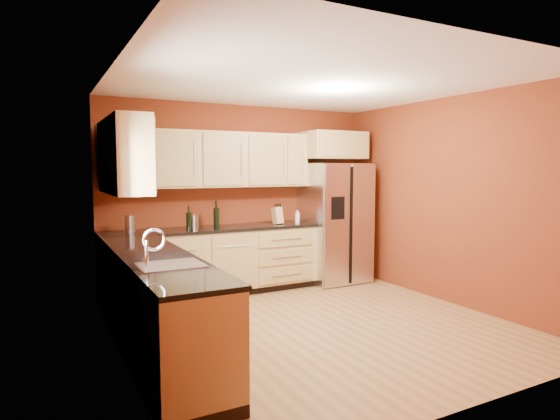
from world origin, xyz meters
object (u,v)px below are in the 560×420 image
at_px(refrigerator, 334,223).
at_px(wine_bottle_a, 189,218).
at_px(knife_block, 277,216).
at_px(soap_dispenser, 297,216).
at_px(canister_left, 130,224).

xyz_separation_m(refrigerator, wine_bottle_a, (-2.24, 0.03, 0.18)).
bearing_deg(wine_bottle_a, knife_block, 0.24).
height_order(refrigerator, soap_dispenser, refrigerator).
bearing_deg(wine_bottle_a, canister_left, 172.37).
height_order(knife_block, soap_dispenser, knife_block).
bearing_deg(wine_bottle_a, refrigerator, -0.68).
relative_size(refrigerator, knife_block, 7.50).
height_order(wine_bottle_a, soap_dispenser, wine_bottle_a).
distance_m(refrigerator, knife_block, 0.96).
distance_m(wine_bottle_a, knife_block, 1.29).
relative_size(canister_left, soap_dispenser, 1.09).
relative_size(refrigerator, canister_left, 8.62).
height_order(refrigerator, canister_left, refrigerator).
bearing_deg(knife_block, refrigerator, -11.39).
bearing_deg(soap_dispenser, refrigerator, 0.56).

